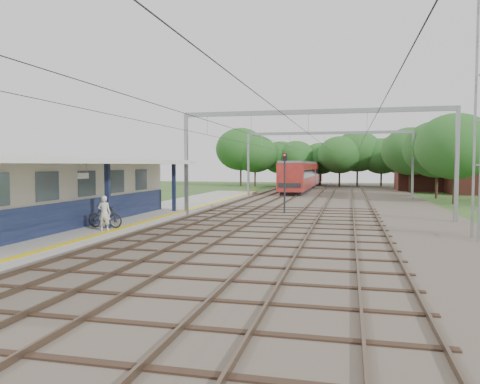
% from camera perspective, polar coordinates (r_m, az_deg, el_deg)
% --- Properties ---
extents(ground, '(160.00, 160.00, 0.00)m').
position_cam_1_polar(ground, '(16.47, -7.78, -8.95)').
color(ground, '#2D4C1E').
rests_on(ground, ground).
extents(ballast_bed, '(18.00, 90.00, 0.10)m').
position_cam_1_polar(ballast_bed, '(45.19, 10.90, -1.12)').
color(ballast_bed, '#473D33').
rests_on(ballast_bed, ground).
extents(platform, '(5.00, 52.00, 0.35)m').
position_cam_1_polar(platform, '(32.09, -11.35, -2.68)').
color(platform, gray).
rests_on(platform, ground).
extents(yellow_stripe, '(0.45, 52.00, 0.01)m').
position_cam_1_polar(yellow_stripe, '(31.21, -7.59, -2.48)').
color(yellow_stripe, yellow).
rests_on(yellow_stripe, platform).
extents(station_building, '(3.41, 18.00, 3.40)m').
position_cam_1_polar(station_building, '(26.49, -20.43, -0.02)').
color(station_building, beige).
rests_on(station_building, platform).
extents(canopy, '(6.40, 20.00, 3.44)m').
position_cam_1_polar(canopy, '(25.01, -19.66, 3.47)').
color(canopy, '#111936').
rests_on(canopy, platform).
extents(rail_tracks, '(11.80, 88.00, 0.15)m').
position_cam_1_polar(rail_tracks, '(45.35, 7.74, -0.91)').
color(rail_tracks, brown).
rests_on(rail_tracks, ballast_bed).
extents(catenary_system, '(17.22, 88.00, 7.00)m').
position_cam_1_polar(catenary_system, '(40.43, 9.84, 6.13)').
color(catenary_system, gray).
rests_on(catenary_system, ground).
extents(tree_band, '(31.72, 30.88, 8.82)m').
position_cam_1_polar(tree_band, '(72.18, 11.69, 4.37)').
color(tree_band, '#382619').
rests_on(tree_band, ground).
extents(house_near, '(7.00, 6.12, 7.89)m').
position_cam_1_polar(house_near, '(62.89, 27.22, 2.48)').
color(house_near, brown).
rests_on(house_near, ground).
extents(house_far, '(8.00, 6.12, 8.66)m').
position_cam_1_polar(house_far, '(67.80, 21.89, 2.85)').
color(house_far, brown).
rests_on(house_far, ground).
extents(person, '(0.68, 0.51, 1.69)m').
position_cam_1_polar(person, '(23.33, -16.21, -2.47)').
color(person, silver).
rests_on(person, platform).
extents(bicycle, '(1.93, 0.64, 1.15)m').
position_cam_1_polar(bicycle, '(24.33, -16.14, -2.87)').
color(bicycle, black).
rests_on(bicycle, platform).
extents(train, '(2.94, 36.57, 3.86)m').
position_cam_1_polar(train, '(68.78, 7.96, 2.16)').
color(train, black).
rests_on(train, ballast_bed).
extents(signal_post, '(0.33, 0.29, 4.31)m').
position_cam_1_polar(signal_post, '(32.96, 5.46, 1.93)').
color(signal_post, black).
rests_on(signal_post, ground).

